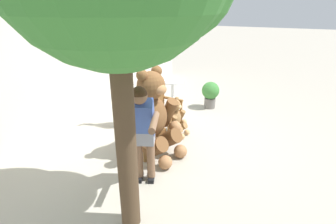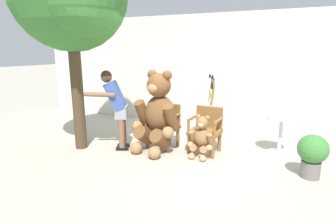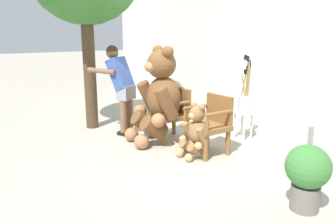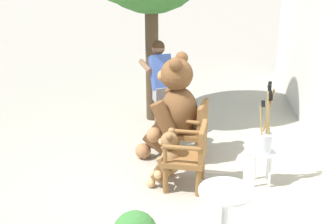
{
  "view_description": "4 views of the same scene",
  "coord_description": "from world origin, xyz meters",
  "px_view_note": "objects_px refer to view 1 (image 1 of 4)",
  "views": [
    {
      "loc": [
        -3.96,
        -1.75,
        2.46
      ],
      "look_at": [
        0.07,
        0.16,
        0.63
      ],
      "focal_mm": 28.0,
      "sensor_mm": 36.0,
      "label": 1
    },
    {
      "loc": [
        1.55,
        -4.27,
        1.89
      ],
      "look_at": [
        -0.27,
        0.26,
        0.76
      ],
      "focal_mm": 28.0,
      "sensor_mm": 36.0,
      "label": 2
    },
    {
      "loc": [
        3.64,
        -2.97,
        1.71
      ],
      "look_at": [
        0.21,
        -0.18,
        0.67
      ],
      "focal_mm": 35.0,
      "sensor_mm": 36.0,
      "label": 3
    },
    {
      "loc": [
        5.87,
        0.56,
        3.11
      ],
      "look_at": [
        -0.33,
        0.1,
        0.74
      ],
      "focal_mm": 50.0,
      "sensor_mm": 36.0,
      "label": 4
    }
  ],
  "objects_px": {
    "white_stool": "(121,111)",
    "teddy_bear_large": "(154,115)",
    "person_visitor": "(143,128)",
    "round_side_table": "(172,91)",
    "teddy_bear_small": "(176,117)",
    "wooden_chair_right": "(163,111)",
    "potted_plant": "(210,93)",
    "brush_bucket": "(120,97)",
    "wooden_chair_left": "(142,128)"
  },
  "relations": [
    {
      "from": "person_visitor",
      "to": "white_stool",
      "type": "bearing_deg",
      "value": 43.73
    },
    {
      "from": "wooden_chair_left",
      "to": "brush_bucket",
      "type": "distance_m",
      "value": 1.22
    },
    {
      "from": "round_side_table",
      "to": "potted_plant",
      "type": "distance_m",
      "value": 0.97
    },
    {
      "from": "teddy_bear_small",
      "to": "potted_plant",
      "type": "xyz_separation_m",
      "value": [
        1.76,
        -0.18,
        0.01
      ]
    },
    {
      "from": "teddy_bear_small",
      "to": "person_visitor",
      "type": "xyz_separation_m",
      "value": [
        -1.64,
        -0.22,
        0.53
      ]
    },
    {
      "from": "person_visitor",
      "to": "white_stool",
      "type": "height_order",
      "value": "person_visitor"
    },
    {
      "from": "teddy_bear_small",
      "to": "round_side_table",
      "type": "xyz_separation_m",
      "value": [
        1.33,
        0.69,
        0.07
      ]
    },
    {
      "from": "wooden_chair_left",
      "to": "wooden_chair_right",
      "type": "relative_size",
      "value": 1.0
    },
    {
      "from": "wooden_chair_right",
      "to": "round_side_table",
      "type": "height_order",
      "value": "wooden_chair_right"
    },
    {
      "from": "wooden_chair_right",
      "to": "teddy_bear_large",
      "type": "relative_size",
      "value": 0.55
    },
    {
      "from": "potted_plant",
      "to": "wooden_chair_right",
      "type": "bearing_deg",
      "value": 165.29
    },
    {
      "from": "white_stool",
      "to": "potted_plant",
      "type": "height_order",
      "value": "potted_plant"
    },
    {
      "from": "teddy_bear_large",
      "to": "white_stool",
      "type": "distance_m",
      "value": 1.48
    },
    {
      "from": "person_visitor",
      "to": "brush_bucket",
      "type": "bearing_deg",
      "value": 43.77
    },
    {
      "from": "wooden_chair_left",
      "to": "person_visitor",
      "type": "height_order",
      "value": "person_visitor"
    },
    {
      "from": "wooden_chair_left",
      "to": "person_visitor",
      "type": "xyz_separation_m",
      "value": [
        -0.79,
        -0.5,
        0.45
      ]
    },
    {
      "from": "teddy_bear_large",
      "to": "teddy_bear_small",
      "type": "bearing_deg",
      "value": -1.31
    },
    {
      "from": "wooden_chair_right",
      "to": "round_side_table",
      "type": "xyz_separation_m",
      "value": [
        1.32,
        0.4,
        -0.01
      ]
    },
    {
      "from": "potted_plant",
      "to": "person_visitor",
      "type": "bearing_deg",
      "value": -179.26
    },
    {
      "from": "wooden_chair_right",
      "to": "brush_bucket",
      "type": "relative_size",
      "value": 0.91
    },
    {
      "from": "teddy_bear_small",
      "to": "potted_plant",
      "type": "relative_size",
      "value": 1.15
    },
    {
      "from": "teddy_bear_large",
      "to": "potted_plant",
      "type": "xyz_separation_m",
      "value": [
        2.64,
        -0.2,
        -0.36
      ]
    },
    {
      "from": "wooden_chair_left",
      "to": "person_visitor",
      "type": "distance_m",
      "value": 1.04
    },
    {
      "from": "white_stool",
      "to": "potted_plant",
      "type": "xyz_separation_m",
      "value": [
        1.89,
        -1.41,
        0.04
      ]
    },
    {
      "from": "wooden_chair_left",
      "to": "round_side_table",
      "type": "height_order",
      "value": "wooden_chair_left"
    },
    {
      "from": "person_visitor",
      "to": "round_side_table",
      "type": "distance_m",
      "value": 3.14
    },
    {
      "from": "wooden_chair_right",
      "to": "person_visitor",
      "type": "relative_size",
      "value": 0.56
    },
    {
      "from": "person_visitor",
      "to": "brush_bucket",
      "type": "height_order",
      "value": "person_visitor"
    },
    {
      "from": "white_stool",
      "to": "brush_bucket",
      "type": "distance_m",
      "value": 0.32
    },
    {
      "from": "wooden_chair_right",
      "to": "teddy_bear_large",
      "type": "height_order",
      "value": "teddy_bear_large"
    },
    {
      "from": "teddy_bear_small",
      "to": "potted_plant",
      "type": "height_order",
      "value": "teddy_bear_small"
    },
    {
      "from": "wooden_chair_left",
      "to": "brush_bucket",
      "type": "bearing_deg",
      "value": 52.76
    },
    {
      "from": "wooden_chair_left",
      "to": "teddy_bear_small",
      "type": "relative_size",
      "value": 1.1
    },
    {
      "from": "round_side_table",
      "to": "wooden_chair_right",
      "type": "bearing_deg",
      "value": -162.96
    },
    {
      "from": "wooden_chair_left",
      "to": "teddy_bear_large",
      "type": "xyz_separation_m",
      "value": [
        -0.03,
        -0.26,
        0.3
      ]
    },
    {
      "from": "wooden_chair_left",
      "to": "brush_bucket",
      "type": "xyz_separation_m",
      "value": [
        0.72,
        0.95,
        0.21
      ]
    },
    {
      "from": "teddy_bear_large",
      "to": "white_stool",
      "type": "bearing_deg",
      "value": 58.14
    },
    {
      "from": "white_stool",
      "to": "brush_bucket",
      "type": "bearing_deg",
      "value": 63.08
    },
    {
      "from": "white_stool",
      "to": "teddy_bear_large",
      "type": "bearing_deg",
      "value": -121.86
    },
    {
      "from": "white_stool",
      "to": "brush_bucket",
      "type": "relative_size",
      "value": 0.49
    },
    {
      "from": "round_side_table",
      "to": "potted_plant",
      "type": "height_order",
      "value": "round_side_table"
    },
    {
      "from": "teddy_bear_large",
      "to": "brush_bucket",
      "type": "distance_m",
      "value": 1.43
    },
    {
      "from": "wooden_chair_right",
      "to": "potted_plant",
      "type": "height_order",
      "value": "wooden_chair_right"
    },
    {
      "from": "brush_bucket",
      "to": "person_visitor",
      "type": "bearing_deg",
      "value": -136.23
    },
    {
      "from": "teddy_bear_small",
      "to": "person_visitor",
      "type": "bearing_deg",
      "value": -172.39
    },
    {
      "from": "teddy_bear_large",
      "to": "brush_bucket",
      "type": "bearing_deg",
      "value": 58.15
    },
    {
      "from": "teddy_bear_small",
      "to": "brush_bucket",
      "type": "distance_m",
      "value": 1.28
    },
    {
      "from": "white_stool",
      "to": "wooden_chair_left",
      "type": "bearing_deg",
      "value": -127.28
    },
    {
      "from": "teddy_bear_small",
      "to": "potted_plant",
      "type": "distance_m",
      "value": 1.77
    },
    {
      "from": "brush_bucket",
      "to": "round_side_table",
      "type": "bearing_deg",
      "value": -20.66
    }
  ]
}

